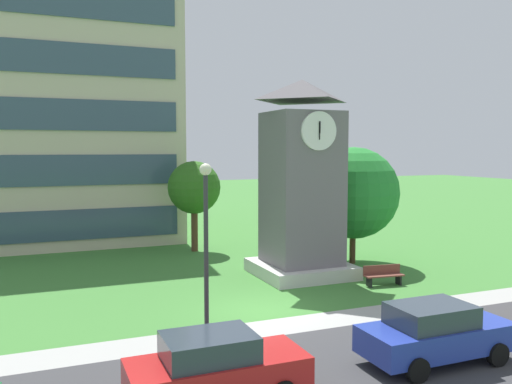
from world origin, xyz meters
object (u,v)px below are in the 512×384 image
at_px(park_bench, 383,275).
at_px(parked_car_red, 216,368).
at_px(street_lamp, 206,234).
at_px(clock_tower, 302,190).
at_px(tree_by_building, 194,188).
at_px(parked_car_blue, 435,332).
at_px(tree_streetside, 353,193).

height_order(park_bench, parked_car_red, parked_car_red).
distance_m(street_lamp, parked_car_red, 4.40).
bearing_deg(street_lamp, clock_tower, 46.38).
bearing_deg(tree_by_building, street_lamp, -104.44).
relative_size(tree_by_building, parked_car_blue, 1.20).
height_order(tree_streetside, tree_by_building, tree_streetside).
bearing_deg(parked_car_red, parked_car_blue, -0.53).
relative_size(park_bench, tree_streetside, 0.30).
distance_m(clock_tower, tree_streetside, 3.97).
xyz_separation_m(tree_by_building, parked_car_blue, (1.79, -18.54, -2.89)).
height_order(street_lamp, parked_car_red, street_lamp).
bearing_deg(parked_car_blue, tree_streetside, 67.51).
height_order(clock_tower, parked_car_red, clock_tower).
height_order(tree_streetside, parked_car_red, tree_streetside).
distance_m(tree_by_building, parked_car_blue, 18.85).
distance_m(park_bench, tree_by_building, 12.64).
bearing_deg(clock_tower, parked_car_red, -125.98).
bearing_deg(parked_car_blue, tree_by_building, 95.51).
bearing_deg(parked_car_blue, street_lamp, 148.45).
distance_m(park_bench, parked_car_red, 12.79).
height_order(clock_tower, tree_streetside, clock_tower).
distance_m(parked_car_red, parked_car_blue, 6.49).
xyz_separation_m(street_lamp, tree_streetside, (10.68, 8.63, 0.23)).
bearing_deg(parked_car_red, tree_by_building, 75.72).
bearing_deg(clock_tower, park_bench, -51.21).
bearing_deg(clock_tower, tree_by_building, 111.62).
height_order(clock_tower, park_bench, clock_tower).
distance_m(tree_by_building, parked_car_red, 19.29).
relative_size(park_bench, tree_by_building, 0.35).
bearing_deg(street_lamp, tree_by_building, 75.56).
xyz_separation_m(clock_tower, street_lamp, (-6.95, -7.30, -0.60)).
bearing_deg(tree_by_building, clock_tower, -68.38).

